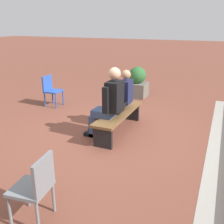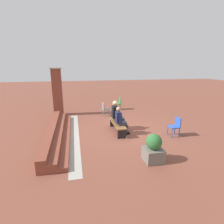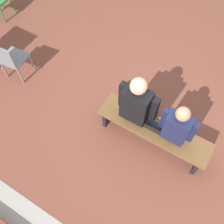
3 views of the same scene
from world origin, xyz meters
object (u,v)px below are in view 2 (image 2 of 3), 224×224
plastic_chair_near_bench_left (105,109)px  planter (154,149)px  bench (117,125)px  person_student (120,120)px  plastic_chair_by_pillar (118,103)px  plastic_chair_far_left (175,125)px  laptop (117,122)px  person_adult (117,115)px

plastic_chair_near_bench_left → planter: planter is taller
bench → person_student: person_student is taller
person_student → plastic_chair_by_pillar: (4.59, -1.08, -0.21)m
plastic_chair_far_left → plastic_chair_near_bench_left: size_ratio=1.00×
laptop → planter: 2.88m
laptop → plastic_chair_far_left: (-1.02, -2.43, -0.02)m
laptop → plastic_chair_by_pillar: size_ratio=0.38×
person_student → plastic_chair_near_bench_left: 3.12m
laptop → plastic_chair_by_pillar: bearing=-15.2°
person_student → plastic_chair_far_left: bearing=-106.4°
person_adult → plastic_chair_far_left: 2.71m
laptop → person_student: bearing=-167.0°
person_adult → planter: 3.19m
person_adult → laptop: (-0.31, 0.08, -0.25)m
laptop → plastic_chair_far_left: plastic_chair_far_left is taller
plastic_chair_near_bench_left → plastic_chair_far_left: bearing=-146.4°
person_adult → plastic_chair_by_pillar: person_adult is taller
plastic_chair_far_left → person_adult: bearing=60.4°
bench → planter: 2.85m
laptop → planter: (-2.83, -0.53, -0.06)m
plastic_chair_by_pillar → plastic_chair_near_bench_left: 1.94m
bench → plastic_chair_far_left: bearing=-112.4°
person_adult → plastic_chair_by_pillar: (3.95, -1.07, -0.27)m
plastic_chair_far_left → plastic_chair_near_bench_left: same height
plastic_chair_far_left → planter: bearing=133.6°
plastic_chair_by_pillar → plastic_chair_near_bench_left: bearing=139.8°
laptop → plastic_chair_near_bench_left: bearing=2.0°
plastic_chair_by_pillar → planter: bearing=174.9°
laptop → plastic_chair_far_left: 2.63m
plastic_chair_far_left → planter: 2.63m
person_adult → plastic_chair_far_left: bearing=-119.6°
planter → plastic_chair_far_left: bearing=-46.4°
planter → bench: bearing=10.4°
planter → plastic_chair_by_pillar: bearing=-5.1°
plastic_chair_far_left → plastic_chair_by_pillar: (5.28, 1.27, 0.00)m
plastic_chair_far_left → plastic_chair_near_bench_left: bearing=33.6°
plastic_chair_far_left → bench: bearing=67.6°
person_student → laptop: bearing=13.0°
plastic_chair_by_pillar → planter: (-7.09, 0.63, -0.04)m
person_student → person_adult: (0.64, -0.01, 0.06)m
person_student → person_adult: 0.64m
bench → plastic_chair_far_left: 2.62m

